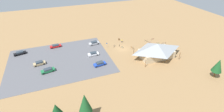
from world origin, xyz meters
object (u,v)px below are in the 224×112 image
(car_tan_back_corner, at_px, (39,63))
(car_green_far_end, at_px, (48,70))
(bicycle_green_yard_center, at_px, (158,44))
(car_black_near_entry, at_px, (20,53))
(pine_center, at_px, (56,110))
(bicycle_purple_by_bin, at_px, (150,42))
(car_silver_by_curb, at_px, (94,43))
(bicycle_orange_lone_east, at_px, (132,48))
(pine_far_west, at_px, (85,103))
(bicycle_red_yard_left, at_px, (152,39))
(lot_sign, at_px, (107,44))
(pine_far_east, at_px, (218,66))
(visitor_by_pavilion, at_px, (122,41))
(car_red_aisle_side, at_px, (56,46))
(bicycle_white_near_porch, at_px, (119,45))
(car_blue_inner_stall, at_px, (100,64))
(bike_pavilion, at_px, (157,50))
(bicycle_teal_edge_north, at_px, (122,47))
(trash_bin, at_px, (119,39))
(bicycle_silver_back_row, at_px, (114,46))
(bicycle_black_front_row, at_px, (146,41))
(car_white_second_row, at_px, (93,54))
(bicycle_blue_mid_cluster, at_px, (163,44))

(car_tan_back_corner, bearing_deg, car_green_far_end, 115.62)
(bicycle_green_yard_center, xyz_separation_m, car_black_near_entry, (57.97, -11.87, 0.36))
(pine_center, xyz_separation_m, bicycle_purple_by_bin, (-43.37, -29.53, -4.11))
(car_silver_by_curb, bearing_deg, bicycle_orange_lone_east, 147.12)
(pine_far_west, bearing_deg, car_silver_by_curb, -107.94)
(bicycle_orange_lone_east, distance_m, car_green_far_end, 35.43)
(bicycle_purple_by_bin, distance_m, car_black_near_entry, 55.93)
(bicycle_red_yard_left, bearing_deg, pine_far_west, 39.85)
(bicycle_red_yard_left, xyz_separation_m, bicycle_green_yard_center, (0.19, 4.76, 0.01))
(lot_sign, bearing_deg, pine_far_east, 129.22)
(pine_far_west, distance_m, bicycle_purple_by_bin, 48.37)
(visitor_by_pavilion, bearing_deg, car_red_aisle_side, -10.93)
(bicycle_white_near_porch, distance_m, car_blue_inner_stall, 17.17)
(bike_pavilion, xyz_separation_m, car_silver_by_curb, (20.27, -18.96, -2.49))
(bicycle_teal_edge_north, relative_size, visitor_by_pavilion, 0.91)
(pine_far_east, xyz_separation_m, visitor_by_pavilion, (18.42, -34.61, -3.81))
(trash_bin, distance_m, car_green_far_end, 36.06)
(car_blue_inner_stall, height_order, visitor_by_pavilion, visitor_by_pavilion)
(pine_far_east, xyz_separation_m, bicycle_red_yard_left, (3.65, -31.81, -4.33))
(bicycle_white_near_porch, bearing_deg, bicycle_silver_back_row, -5.38)
(car_silver_by_curb, xyz_separation_m, car_blue_inner_stall, (2.51, 17.02, -0.01))
(bicycle_white_near_porch, xyz_separation_m, car_silver_by_curb, (10.15, -5.44, 0.42))
(bicycle_teal_edge_north, relative_size, car_green_far_end, 0.31)
(trash_bin, xyz_separation_m, bicycle_red_yard_left, (-15.14, 5.43, -0.10))
(bicycle_red_yard_left, height_order, car_tan_back_corner, car_tan_back_corner)
(bicycle_purple_by_bin, xyz_separation_m, bicycle_red_yard_left, (-3.05, -2.44, -0.00))
(bicycle_black_front_row, xyz_separation_m, car_green_far_end, (44.11, 9.01, 0.36))
(car_tan_back_corner, height_order, car_black_near_entry, car_tan_back_corner)
(car_green_far_end, bearing_deg, bicycle_silver_back_row, -161.67)
(pine_center, bearing_deg, car_black_near_entry, -73.27)
(trash_bin, relative_size, car_blue_inner_stall, 0.19)
(pine_far_east, xyz_separation_m, bicycle_green_yard_center, (3.84, -27.05, -4.32))
(bicycle_black_front_row, relative_size, bicycle_orange_lone_east, 0.76)
(car_white_second_row, relative_size, car_silver_by_curb, 0.90)
(pine_far_west, height_order, bicycle_purple_by_bin, pine_far_west)
(pine_far_west, distance_m, car_black_near_entry, 44.61)
(bicycle_purple_by_bin, xyz_separation_m, bicycle_teal_edge_north, (13.79, -0.03, 0.03))
(pine_far_east, height_order, car_white_second_row, pine_far_east)
(pine_far_east, relative_size, car_white_second_row, 1.60)
(bicycle_teal_edge_north, xyz_separation_m, car_tan_back_corner, (33.91, 1.29, 0.38))
(car_red_aisle_side, bearing_deg, bicycle_white_near_porch, 161.94)
(lot_sign, relative_size, car_silver_by_curb, 0.45)
(lot_sign, bearing_deg, bicycle_orange_lone_east, 153.79)
(car_white_second_row, bearing_deg, bicycle_black_front_row, -172.15)
(bicycle_teal_edge_north, distance_m, bicycle_blue_mid_cluster, 19.04)
(car_red_aisle_side, bearing_deg, car_tan_back_corner, 61.20)
(bicycle_silver_back_row, height_order, bicycle_orange_lone_east, bicycle_silver_back_row)
(car_green_far_end, xyz_separation_m, car_black_near_entry, (10.17, -16.54, -0.03))
(car_green_far_end, bearing_deg, bicycle_green_yard_center, -174.41)
(pine_far_west, height_order, bicycle_orange_lone_east, pine_far_west)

